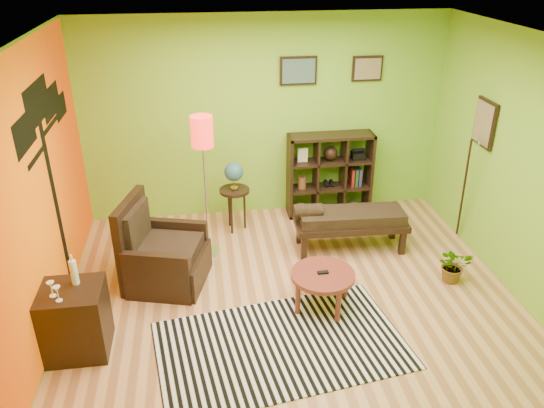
{
  "coord_description": "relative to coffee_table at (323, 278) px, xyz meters",
  "views": [
    {
      "loc": [
        -0.92,
        -4.75,
        3.59
      ],
      "look_at": [
        -0.18,
        0.31,
        1.05
      ],
      "focal_mm": 35.0,
      "sensor_mm": 36.0,
      "label": 1
    }
  ],
  "objects": [
    {
      "name": "ground",
      "position": [
        -0.3,
        0.16,
        -0.36
      ],
      "size": [
        5.0,
        5.0,
        0.0
      ],
      "primitive_type": "plane",
      "color": "tan",
      "rests_on": "ground"
    },
    {
      "name": "room_shell",
      "position": [
        -0.39,
        0.17,
        1.44
      ],
      "size": [
        5.04,
        4.54,
        2.82
      ],
      "color": "#7DC22D",
      "rests_on": "ground"
    },
    {
      "name": "zebra_rug",
      "position": [
        -0.54,
        -0.57,
        -0.36
      ],
      "size": [
        2.6,
        1.75,
        0.01
      ],
      "primitive_type": "cube",
      "rotation": [
        0.0,
        0.0,
        0.15
      ],
      "color": "white",
      "rests_on": "ground"
    },
    {
      "name": "coffee_table",
      "position": [
        0.0,
        0.0,
        0.0
      ],
      "size": [
        0.69,
        0.69,
        0.44
      ],
      "color": "maroon",
      "rests_on": "ground"
    },
    {
      "name": "armchair",
      "position": [
        -1.73,
        0.73,
        -0.05
      ],
      "size": [
        1.05,
        1.04,
        1.04
      ],
      "color": "black",
      "rests_on": "ground"
    },
    {
      "name": "side_cabinet",
      "position": [
        -2.5,
        -0.34,
        -0.01
      ],
      "size": [
        0.59,
        0.54,
        1.02
      ],
      "color": "black",
      "rests_on": "ground"
    },
    {
      "name": "floor_lamp",
      "position": [
        -1.18,
        1.29,
        1.11
      ],
      "size": [
        0.27,
        0.27,
        1.81
      ],
      "color": "silver",
      "rests_on": "ground"
    },
    {
      "name": "globe_table",
      "position": [
        -0.79,
        1.87,
        0.38
      ],
      "size": [
        0.41,
        0.41,
        0.99
      ],
      "color": "black",
      "rests_on": "ground"
    },
    {
      "name": "cube_shelf",
      "position": [
        0.61,
        2.19,
        0.24
      ],
      "size": [
        1.2,
        0.35,
        1.2
      ],
      "color": "black",
      "rests_on": "ground"
    },
    {
      "name": "bench",
      "position": [
        0.6,
        1.14,
        0.06
      ],
      "size": [
        1.46,
        0.57,
        0.66
      ],
      "color": "black",
      "rests_on": "ground"
    },
    {
      "name": "potted_plant",
      "position": [
        1.63,
        0.25,
        -0.2
      ],
      "size": [
        0.44,
        0.47,
        0.33
      ],
      "primitive_type": "imported",
      "rotation": [
        0.0,
        0.0,
        -0.13
      ],
      "color": "#26661E",
      "rests_on": "ground"
    }
  ]
}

